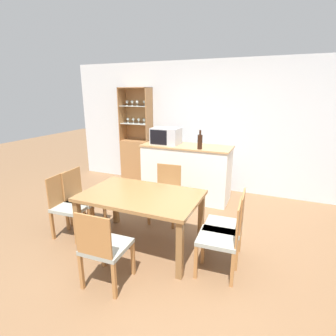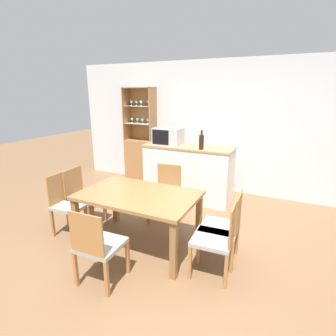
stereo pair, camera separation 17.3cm
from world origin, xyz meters
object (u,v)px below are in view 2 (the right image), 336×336
at_px(dining_chair_side_left_near, 69,204).
at_px(microwave, 168,136).
at_px(dining_chair_side_left_far, 83,197).
at_px(dining_table, 138,200).
at_px(dining_chair_head_far, 166,193).
at_px(dining_chair_side_right_far, 223,227).
at_px(dining_chair_head_near, 98,246).
at_px(dining_chair_side_right_near, 217,238).
at_px(display_cabinet, 141,153).
at_px(wine_bottle, 201,142).

height_order(dining_chair_side_left_near, microwave, microwave).
bearing_deg(dining_chair_side_left_far, dining_table, 78.49).
height_order(dining_table, dining_chair_side_left_far, dining_chair_side_left_far).
height_order(dining_chair_side_left_near, dining_chair_head_far, same).
distance_m(dining_chair_side_right_far, dining_chair_side_left_far, 2.13).
xyz_separation_m(dining_table, dining_chair_head_far, (-0.00, 0.79, -0.20)).
relative_size(dining_table, microwave, 2.88).
bearing_deg(dining_chair_side_left_far, microwave, 153.65).
distance_m(dining_chair_head_near, dining_chair_side_right_near, 1.25).
distance_m(dining_chair_side_right_near, dining_chair_side_left_near, 2.13).
xyz_separation_m(display_cabinet, dining_chair_side_left_near, (0.30, -2.46, -0.19)).
height_order(dining_chair_side_right_near, dining_chair_side_left_near, same).
relative_size(display_cabinet, dining_chair_head_far, 2.37).
bearing_deg(dining_chair_side_right_near, dining_chair_side_left_near, 86.90).
distance_m(display_cabinet, dining_table, 2.69).
height_order(dining_table, dining_chair_side_right_far, dining_chair_side_right_far).
xyz_separation_m(dining_chair_head_near, microwave, (-0.41, 2.54, 0.73)).
height_order(microwave, wine_bottle, wine_bottle).
distance_m(dining_table, dining_chair_head_near, 0.82).
relative_size(dining_chair_side_left_far, dining_chair_head_far, 1.00).
xyz_separation_m(dining_chair_side_left_near, microwave, (0.65, 1.88, 0.73)).
distance_m(dining_chair_side_left_near, microwave, 2.12).
distance_m(dining_chair_head_near, microwave, 2.67).
xyz_separation_m(dining_chair_head_near, dining_chair_side_left_far, (-1.07, 0.93, 0.00)).
distance_m(dining_chair_side_right_far, dining_chair_head_far, 1.25).
distance_m(dining_chair_side_right_far, dining_chair_side_right_near, 0.28).
relative_size(dining_chair_head_near, dining_chair_side_left_far, 1.00).
xyz_separation_m(dining_chair_head_near, dining_chair_side_left_near, (-1.07, 0.65, 0.00)).
height_order(dining_table, wine_bottle, wine_bottle).
xyz_separation_m(dining_chair_side_right_far, microwave, (-1.47, 1.60, 0.73)).
bearing_deg(dining_table, dining_chair_head_far, 90.26).
bearing_deg(dining_table, wine_bottle, 79.27).
bearing_deg(dining_chair_side_left_far, dining_chair_side_left_near, -4.20).
xyz_separation_m(dining_chair_side_right_far, dining_chair_side_left_near, (-2.13, -0.29, 0.00)).
bearing_deg(microwave, dining_chair_head_far, -66.79).
height_order(dining_table, microwave, microwave).
bearing_deg(dining_chair_side_left_far, dining_chair_side_right_far, 85.96).
distance_m(dining_chair_head_near, dining_chair_side_left_far, 1.41).
relative_size(dining_chair_side_right_far, dining_chair_side_left_far, 1.00).
xyz_separation_m(microwave, wine_bottle, (0.71, -0.18, -0.02)).
height_order(dining_chair_side_left_far, dining_chair_side_right_near, same).
distance_m(display_cabinet, microwave, 1.24).
bearing_deg(wine_bottle, dining_chair_side_right_near, -65.66).
height_order(dining_chair_head_near, dining_chair_side_left_near, same).
relative_size(dining_table, dining_chair_side_left_far, 1.70).
relative_size(dining_chair_head_near, dining_chair_head_far, 1.00).
bearing_deg(microwave, display_cabinet, 148.91).
distance_m(dining_chair_head_near, dining_chair_side_left_near, 1.25).
xyz_separation_m(dining_table, dining_chair_head_near, (0.00, -0.79, -0.20)).
bearing_deg(display_cabinet, wine_bottle, -24.50).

